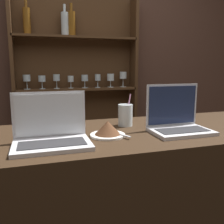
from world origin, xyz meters
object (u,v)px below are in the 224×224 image
(laptop_far, at_px, (178,121))
(cake_plate, at_px, (108,129))
(laptop_near, at_px, (51,133))
(water_glass, at_px, (125,115))

(laptop_far, distance_m, cake_plate, 0.37)
(laptop_near, xyz_separation_m, water_glass, (0.42, 0.24, 0.01))
(laptop_far, bearing_deg, laptop_near, -176.90)
(laptop_far, distance_m, water_glass, 0.29)
(laptop_near, relative_size, cake_plate, 1.81)
(laptop_near, height_order, water_glass, laptop_near)
(water_glass, bearing_deg, laptop_near, -150.90)
(laptop_far, xyz_separation_m, cake_plate, (-0.37, 0.02, -0.02))
(cake_plate, distance_m, water_glass, 0.24)
(laptop_far, bearing_deg, water_glass, 136.58)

